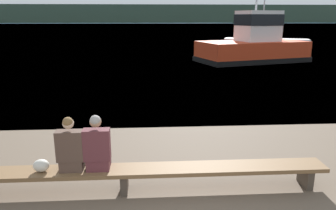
{
  "coord_description": "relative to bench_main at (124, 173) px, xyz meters",
  "views": [
    {
      "loc": [
        -0.39,
        -2.75,
        3.05
      ],
      "look_at": [
        0.15,
        5.61,
        0.79
      ],
      "focal_mm": 35.0,
      "sensor_mm": 36.0,
      "label": 1
    }
  ],
  "objects": [
    {
      "name": "water_surface",
      "position": [
        0.83,
        123.49,
        -0.37
      ],
      "size": [
        240.0,
        240.0,
        0.0
      ],
      "primitive_type": "plane",
      "color": "teal",
      "rests_on": "ground"
    },
    {
      "name": "far_shoreline",
      "position": [
        0.83,
        189.91,
        4.53
      ],
      "size": [
        600.0,
        12.0,
        9.8
      ],
      "primitive_type": "cube",
      "color": "#2D3D2D",
      "rests_on": "ground"
    },
    {
      "name": "bench_main",
      "position": [
        0.0,
        0.0,
        0.0
      ],
      "size": [
        7.31,
        0.51,
        0.44
      ],
      "color": "brown",
      "rests_on": "ground"
    },
    {
      "name": "person_left",
      "position": [
        -0.9,
        0.01,
        0.48
      ],
      "size": [
        0.46,
        0.41,
        0.99
      ],
      "color": "#4C382D",
      "rests_on": "bench_main"
    },
    {
      "name": "person_right",
      "position": [
        -0.45,
        0.01,
        0.49
      ],
      "size": [
        0.46,
        0.41,
        1.01
      ],
      "color": "#56282D",
      "rests_on": "bench_main"
    },
    {
      "name": "shopping_bag",
      "position": [
        -1.42,
        -0.02,
        0.19
      ],
      "size": [
        0.28,
        0.21,
        0.22
      ],
      "color": "beige",
      "rests_on": "bench_main"
    },
    {
      "name": "tugboat_red",
      "position": [
        7.93,
        17.51,
        0.73
      ],
      "size": [
        8.24,
        5.64,
        5.86
      ],
      "rotation": [
        0.0,
        0.0,
        1.86
      ],
      "color": "red",
      "rests_on": "water_surface"
    },
    {
      "name": "moored_sailboat",
      "position": [
        11.79,
        25.69,
        0.19
      ],
      "size": [
        7.91,
        4.21,
        8.26
      ],
      "rotation": [
        0.0,
        0.0,
        1.25
      ],
      "color": "silver",
      "rests_on": "water_surface"
    }
  ]
}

